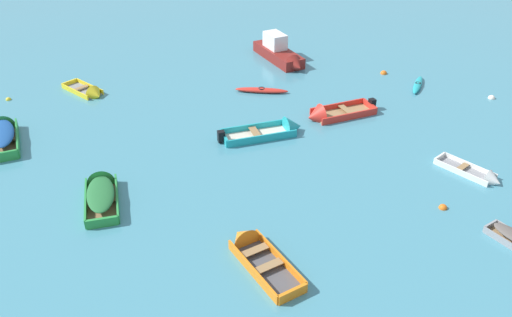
% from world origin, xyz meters
% --- Properties ---
extents(kayak_turquoise_far_back, '(1.12, 2.99, 0.28)m').
position_xyz_m(kayak_turquoise_far_back, '(8.92, 33.10, 0.14)').
color(kayak_turquoise_far_back, teal).
rests_on(kayak_turquoise_far_back, ground_plane).
extents(rowboat_green_foreground_center, '(2.78, 4.02, 1.28)m').
position_xyz_m(rowboat_green_foreground_center, '(-6.43, 18.13, 0.33)').
color(rowboat_green_foreground_center, '#99754C').
rests_on(rowboat_green_foreground_center, ground_plane).
extents(rowboat_red_near_left, '(4.31, 3.44, 1.39)m').
position_xyz_m(rowboat_red_near_left, '(3.30, 27.64, 0.20)').
color(rowboat_red_near_left, '#99754C').
rests_on(rowboat_red_near_left, ground_plane).
extents(rowboat_orange_cluster_outer, '(3.56, 3.83, 1.20)m').
position_xyz_m(rowboat_orange_cluster_outer, '(0.97, 15.51, 0.19)').
color(rowboat_orange_cluster_outer, '#4C4C51').
rests_on(rowboat_orange_cluster_outer, ground_plane).
extents(rowboat_white_back_row_left, '(3.11, 2.71, 0.90)m').
position_xyz_m(rowboat_white_back_row_left, '(10.92, 22.47, 0.13)').
color(rowboat_white_back_row_left, gray).
rests_on(rowboat_white_back_row_left, ground_plane).
extents(rowboat_yellow_midfield_right, '(3.45, 2.69, 1.08)m').
position_xyz_m(rowboat_yellow_midfield_right, '(-11.60, 28.26, 0.14)').
color(rowboat_yellow_midfield_right, gray).
rests_on(rowboat_yellow_midfield_right, ground_plane).
extents(motor_launch_maroon_near_right, '(4.51, 5.34, 2.07)m').
position_xyz_m(motor_launch_maroon_near_right, '(-0.53, 36.12, 0.59)').
color(motor_launch_maroon_near_right, maroon).
rests_on(motor_launch_maroon_near_right, ground_plane).
extents(rowboat_turquoise_cluster_inner, '(4.60, 3.28, 1.31)m').
position_xyz_m(rowboat_turquoise_cluster_inner, '(0.69, 25.31, 0.20)').
color(rowboat_turquoise_cluster_inner, beige).
rests_on(rowboat_turquoise_cluster_inner, ground_plane).
extents(rowboat_green_far_right, '(3.43, 4.33, 1.32)m').
position_xyz_m(rowboat_green_far_right, '(-13.85, 22.25, 0.40)').
color(rowboat_green_far_right, '#99754C').
rests_on(rowboat_green_far_right, ground_plane).
extents(kayak_red_center, '(3.42, 0.74, 0.32)m').
position_xyz_m(kayak_red_center, '(-1.02, 30.49, 0.16)').
color(kayak_red_center, red).
rests_on(kayak_red_center, ground_plane).
extents(mooring_buoy_between_boats_left, '(0.43, 0.43, 0.43)m').
position_xyz_m(mooring_buoy_between_boats_left, '(13.31, 32.00, 0.00)').
color(mooring_buoy_between_boats_left, silver).
rests_on(mooring_buoy_between_boats_left, ground_plane).
extents(mooring_buoy_midfield, '(0.33, 0.33, 0.33)m').
position_xyz_m(mooring_buoy_midfield, '(-16.40, 26.78, 0.00)').
color(mooring_buoy_midfield, yellow).
rests_on(mooring_buoy_midfield, ground_plane).
extents(mooring_buoy_trailing, '(0.38, 0.38, 0.38)m').
position_xyz_m(mooring_buoy_trailing, '(8.80, 19.77, 0.00)').
color(mooring_buoy_trailing, orange).
rests_on(mooring_buoy_trailing, ground_plane).
extents(mooring_buoy_far_field, '(0.45, 0.45, 0.45)m').
position_xyz_m(mooring_buoy_far_field, '(6.81, 34.95, 0.00)').
color(mooring_buoy_far_field, orange).
rests_on(mooring_buoy_far_field, ground_plane).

